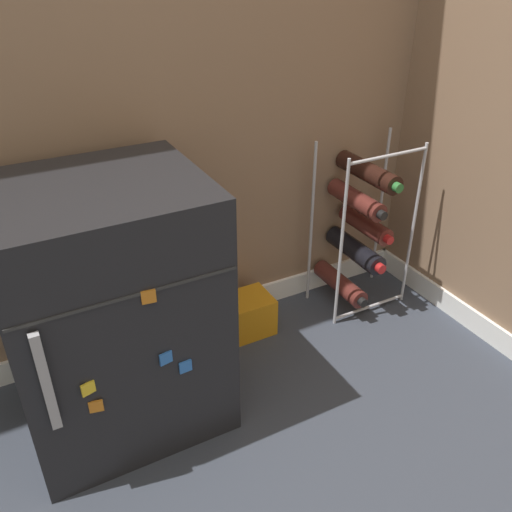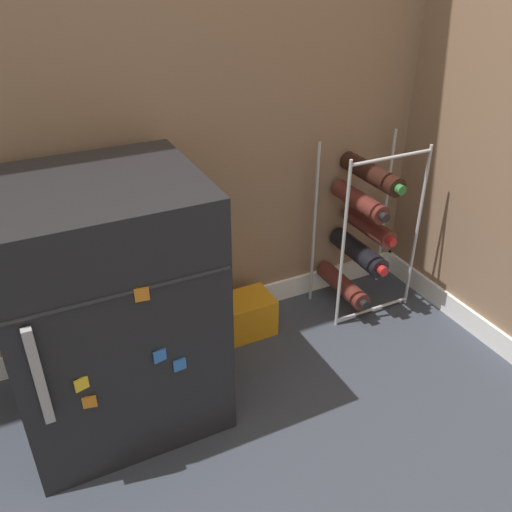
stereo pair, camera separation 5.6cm
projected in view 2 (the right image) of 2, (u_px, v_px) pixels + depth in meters
The scene contains 4 objects.
ground_plane at pixel (297, 421), 1.72m from camera, with size 14.00×14.00×0.00m, color #333842.
mini_fridge at pixel (110, 307), 1.59m from camera, with size 0.57×0.53×0.78m.
wine_rack at pixel (361, 230), 2.10m from camera, with size 0.36×0.33×0.69m.
soda_box at pixel (240, 317), 2.07m from camera, with size 0.25×0.15×0.15m.
Camera 2 is at (-0.65, -1.04, 1.33)m, focal length 38.00 mm.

